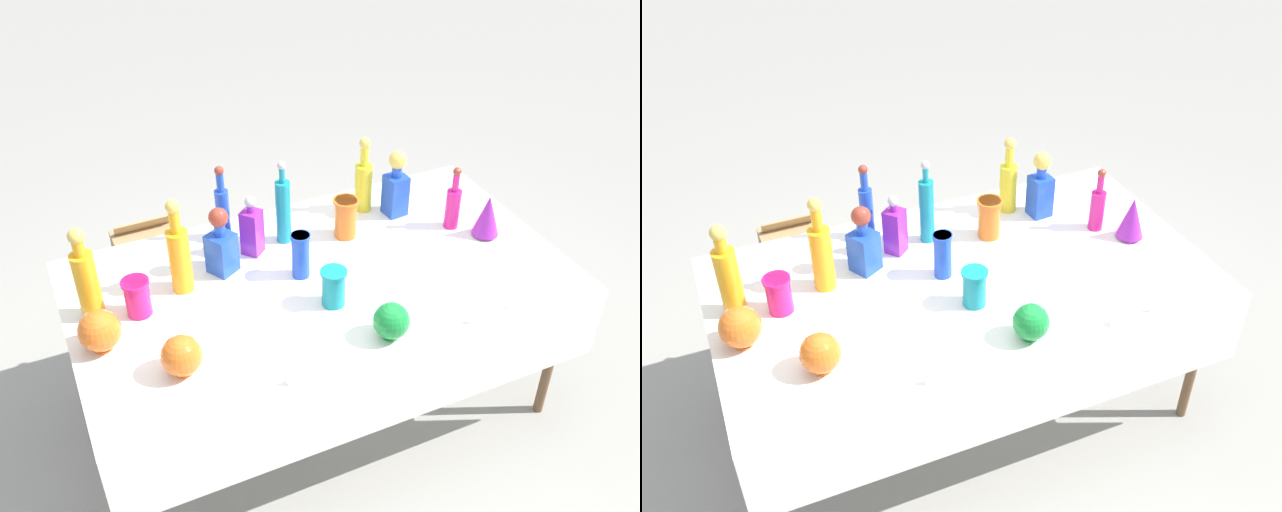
% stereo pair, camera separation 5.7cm
% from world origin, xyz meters
% --- Properties ---
extents(ground_plane, '(40.00, 40.00, 0.00)m').
position_xyz_m(ground_plane, '(0.00, 0.00, 0.00)').
color(ground_plane, gray).
extents(display_table, '(2.02, 1.13, 0.76)m').
position_xyz_m(display_table, '(0.00, -0.04, 0.71)').
color(display_table, white).
rests_on(display_table, ground).
extents(tall_bottle_0, '(0.08, 0.08, 0.37)m').
position_xyz_m(tall_bottle_0, '(0.40, 0.39, 0.90)').
color(tall_bottle_0, yellow).
rests_on(tall_bottle_0, display_table).
extents(tall_bottle_1, '(0.07, 0.07, 0.39)m').
position_xyz_m(tall_bottle_1, '(-0.04, 0.30, 0.92)').
color(tall_bottle_1, teal).
rests_on(tall_bottle_1, display_table).
extents(tall_bottle_2, '(0.09, 0.09, 0.40)m').
position_xyz_m(tall_bottle_2, '(-0.89, 0.13, 0.93)').
color(tall_bottle_2, orange).
rests_on(tall_bottle_2, display_table).
extents(tall_bottle_3, '(0.09, 0.09, 0.41)m').
position_xyz_m(tall_bottle_3, '(-0.53, 0.15, 0.93)').
color(tall_bottle_3, orange).
rests_on(tall_bottle_3, display_table).
extents(tall_bottle_4, '(0.07, 0.07, 0.30)m').
position_xyz_m(tall_bottle_4, '(0.69, 0.09, 0.87)').
color(tall_bottle_4, '#C61972').
rests_on(tall_bottle_4, display_table).
extents(tall_bottle_5, '(0.06, 0.06, 0.36)m').
position_xyz_m(tall_bottle_5, '(-0.27, 0.43, 0.91)').
color(tall_bottle_5, blue).
rests_on(tall_bottle_5, display_table).
extents(square_decanter_0, '(0.11, 0.11, 0.27)m').
position_xyz_m(square_decanter_0, '(-0.19, 0.27, 0.88)').
color(square_decanter_0, purple).
rests_on(square_decanter_0, display_table).
extents(square_decanter_1, '(0.10, 0.10, 0.32)m').
position_xyz_m(square_decanter_1, '(0.51, 0.29, 0.91)').
color(square_decanter_1, blue).
rests_on(square_decanter_1, display_table).
extents(square_decanter_2, '(0.14, 0.14, 0.30)m').
position_xyz_m(square_decanter_2, '(-0.35, 0.20, 0.89)').
color(square_decanter_2, blue).
rests_on(square_decanter_2, display_table).
extents(slender_vase_0, '(0.08, 0.08, 0.20)m').
position_xyz_m(slender_vase_0, '(-0.07, 0.04, 0.87)').
color(slender_vase_0, blue).
rests_on(slender_vase_0, display_table).
extents(slender_vase_1, '(0.12, 0.12, 0.18)m').
position_xyz_m(slender_vase_1, '(0.22, 0.22, 0.86)').
color(slender_vase_1, orange).
rests_on(slender_vase_1, display_table).
extents(slender_vase_2, '(0.11, 0.11, 0.15)m').
position_xyz_m(slender_vase_2, '(-0.73, 0.07, 0.84)').
color(slender_vase_2, '#C61972').
rests_on(slender_vase_2, display_table).
extents(slender_vase_3, '(0.11, 0.11, 0.16)m').
position_xyz_m(slender_vase_3, '(-0.03, -0.18, 0.85)').
color(slender_vase_3, teal).
rests_on(slender_vase_3, display_table).
extents(fluted_vase_0, '(0.12, 0.12, 0.20)m').
position_xyz_m(fluted_vase_0, '(0.79, -0.03, 0.86)').
color(fluted_vase_0, purple).
rests_on(fluted_vase_0, display_table).
extents(round_bowl_0, '(0.15, 0.15, 0.16)m').
position_xyz_m(round_bowl_0, '(-0.89, -0.06, 0.84)').
color(round_bowl_0, orange).
rests_on(round_bowl_0, display_table).
extents(round_bowl_1, '(0.14, 0.14, 0.15)m').
position_xyz_m(round_bowl_1, '(0.08, -0.44, 0.84)').
color(round_bowl_1, '#198C38').
rests_on(round_bowl_1, display_table).
extents(round_bowl_2, '(0.15, 0.15, 0.15)m').
position_xyz_m(round_bowl_2, '(-0.66, -0.30, 0.84)').
color(round_bowl_2, orange).
rests_on(round_bowl_2, display_table).
extents(price_tag_left, '(0.06, 0.02, 0.04)m').
position_xyz_m(price_tag_left, '(0.60, -0.50, 0.78)').
color(price_tag_left, white).
rests_on(price_tag_left, display_table).
extents(price_tag_center, '(0.05, 0.03, 0.04)m').
position_xyz_m(price_tag_center, '(0.41, -0.50, 0.78)').
color(price_tag_center, white).
rests_on(price_tag_center, display_table).
extents(price_tag_right, '(0.05, 0.02, 0.04)m').
position_xyz_m(price_tag_right, '(-0.33, -0.51, 0.78)').
color(price_tag_right, white).
rests_on(price_tag_right, display_table).
extents(cardboard_box_behind_left, '(0.37, 0.44, 0.37)m').
position_xyz_m(cardboard_box_behind_left, '(-0.48, 1.24, 0.14)').
color(cardboard_box_behind_left, tan).
rests_on(cardboard_box_behind_left, ground).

